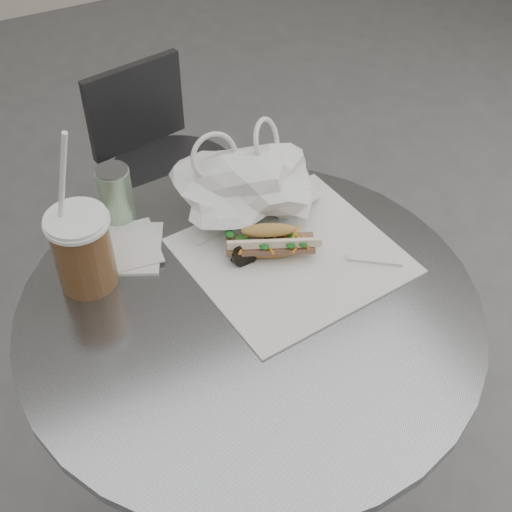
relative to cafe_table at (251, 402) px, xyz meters
name	(u,v)px	position (x,y,z in m)	size (l,w,h in m)	color
cafe_table	(251,402)	(0.00, 0.00, 0.00)	(0.76, 0.76, 0.74)	slate
chair_far	(169,203)	(0.13, 0.80, -0.16)	(0.36, 0.38, 0.68)	#2D2D30
sandwich_paper	(292,255)	(0.12, 0.07, 0.28)	(0.34, 0.32, 0.00)	white
banh_mi	(269,241)	(0.08, 0.09, 0.31)	(0.20, 0.14, 0.06)	#B58F44
iced_coffee	(83,249)	(-0.22, 0.17, 0.35)	(0.10, 0.10, 0.30)	brown
sunglasses	(260,249)	(0.07, 0.10, 0.29)	(0.11, 0.03, 0.05)	black
plastic_bag	(247,185)	(0.10, 0.21, 0.34)	(0.25, 0.19, 0.12)	white
napkin_stack	(124,248)	(-0.14, 0.22, 0.28)	(0.17, 0.17, 0.01)	white
drink_can	(116,195)	(-0.12, 0.30, 0.33)	(0.06, 0.06, 0.11)	#62A963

